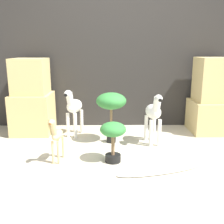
% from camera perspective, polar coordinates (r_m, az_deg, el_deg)
% --- Properties ---
extents(ground_plane, '(14.00, 14.00, 0.00)m').
position_cam_1_polar(ground_plane, '(2.84, 3.38, -12.16)').
color(ground_plane, beige).
extents(wall_back, '(6.40, 0.08, 2.20)m').
position_cam_1_polar(wall_back, '(4.21, 1.96, 11.79)').
color(wall_back, '#2D2B28').
rests_on(wall_back, ground_plane).
extents(rock_pillar_left, '(0.56, 0.59, 1.10)m').
position_cam_1_polar(rock_pillar_left, '(4.04, -17.01, 2.62)').
color(rock_pillar_left, '#D1B775').
rests_on(rock_pillar_left, ground_plane).
extents(rock_pillar_right, '(0.56, 0.59, 1.11)m').
position_cam_1_polar(rock_pillar_right, '(4.17, 20.72, 2.64)').
color(rock_pillar_right, '#D1B775').
rests_on(rock_pillar_right, ground_plane).
extents(zebra_right, '(0.23, 0.47, 0.69)m').
position_cam_1_polar(zebra_right, '(3.45, 9.08, -0.33)').
color(zebra_right, white).
rests_on(zebra_right, ground_plane).
extents(zebra_left, '(0.28, 0.47, 0.69)m').
position_cam_1_polar(zebra_left, '(3.77, -8.34, 0.92)').
color(zebra_left, white).
rests_on(zebra_left, ground_plane).
extents(giraffe_figurine, '(0.14, 0.35, 0.53)m').
position_cam_1_polar(giraffe_figurine, '(2.95, -11.98, -5.05)').
color(giraffe_figurine, '#E0C184').
rests_on(giraffe_figurine, ground_plane).
extents(potted_palm_front, '(0.29, 0.29, 0.46)m').
position_cam_1_polar(potted_palm_front, '(2.88, 0.22, -4.88)').
color(potted_palm_front, black).
rests_on(potted_palm_front, ground_plane).
extents(potted_palm_back, '(0.40, 0.40, 0.68)m').
position_cam_1_polar(potted_palm_back, '(3.43, -0.17, 1.97)').
color(potted_palm_back, black).
rests_on(potted_palm_back, ground_plane).
extents(surfboard, '(0.97, 0.45, 0.07)m').
position_cam_1_polar(surfboard, '(2.82, 10.30, -12.28)').
color(surfboard, silver).
rests_on(surfboard, ground_plane).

